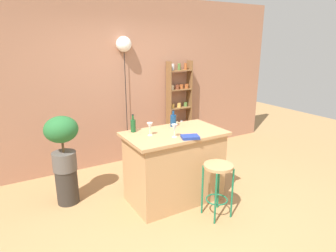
% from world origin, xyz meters
% --- Properties ---
extents(ground, '(12.00, 12.00, 0.00)m').
position_xyz_m(ground, '(0.00, 0.00, 0.00)').
color(ground, '#A37A4C').
extents(back_wall, '(6.40, 0.10, 2.80)m').
position_xyz_m(back_wall, '(0.00, 1.95, 1.40)').
color(back_wall, '#9E6B51').
rests_on(back_wall, ground).
extents(kitchen_counter, '(1.29, 0.76, 0.95)m').
position_xyz_m(kitchen_counter, '(0.00, 0.30, 0.48)').
color(kitchen_counter, tan).
rests_on(kitchen_counter, ground).
extents(bar_stool, '(0.35, 0.35, 0.68)m').
position_xyz_m(bar_stool, '(0.24, -0.31, 0.51)').
color(bar_stool, '#196642').
rests_on(bar_stool, ground).
extents(spice_shelf, '(0.47, 0.18, 1.74)m').
position_xyz_m(spice_shelf, '(1.02, 1.79, 0.85)').
color(spice_shelf, brown).
rests_on(spice_shelf, ground).
extents(plant_stool, '(0.28, 0.28, 0.47)m').
position_xyz_m(plant_stool, '(-1.28, 0.93, 0.24)').
color(plant_stool, '#2D2823').
rests_on(plant_stool, ground).
extents(potted_plant, '(0.42, 0.38, 0.72)m').
position_xyz_m(potted_plant, '(-1.28, 0.93, 0.90)').
color(potted_plant, '#514C47').
rests_on(potted_plant, plant_stool).
extents(bottle_spirits_clear, '(0.08, 0.08, 0.24)m').
position_xyz_m(bottle_spirits_clear, '(0.12, 0.53, 1.04)').
color(bottle_spirits_clear, navy).
rests_on(bottle_spirits_clear, kitchen_counter).
extents(bottle_soda_blue, '(0.07, 0.07, 0.24)m').
position_xyz_m(bottle_soda_blue, '(-0.45, 0.58, 1.04)').
color(bottle_soda_blue, '#194C23').
rests_on(bottle_soda_blue, kitchen_counter).
extents(wine_glass_left, '(0.07, 0.07, 0.16)m').
position_xyz_m(wine_glass_left, '(-0.33, 0.34, 1.07)').
color(wine_glass_left, silver).
rests_on(wine_glass_left, kitchen_counter).
extents(wine_glass_center, '(0.07, 0.07, 0.16)m').
position_xyz_m(wine_glass_center, '(-0.11, 0.13, 1.07)').
color(wine_glass_center, silver).
rests_on(wine_glass_center, kitchen_counter).
extents(cookbook, '(0.25, 0.21, 0.03)m').
position_xyz_m(cookbook, '(0.03, -0.01, 0.97)').
color(cookbook, navy).
rests_on(cookbook, kitchen_counter).
extents(pendant_globe_light, '(0.25, 0.25, 2.16)m').
position_xyz_m(pendant_globe_light, '(-0.02, 1.84, 2.02)').
color(pendant_globe_light, black).
rests_on(pendant_globe_light, ground).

